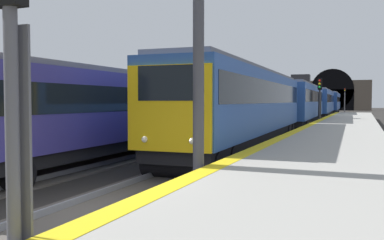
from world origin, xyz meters
name	(u,v)px	position (x,y,z in m)	size (l,w,h in m)	color
ground_plane	(88,215)	(0.00, 0.00, 0.00)	(320.00, 320.00, 0.00)	#282623
platform_right	(286,214)	(0.00, -4.33, 0.46)	(112.00, 4.62, 0.91)	#9E9B93
platform_right_edge_strip	(182,181)	(0.00, -2.26, 0.92)	(112.00, 0.50, 0.01)	yellow
track_main_line	(88,213)	(0.00, 0.00, 0.04)	(160.00, 2.62, 0.21)	#4C4742
train_main_approaching	(312,102)	(43.81, 0.00, 2.38)	(80.97, 3.29, 5.04)	#264C99
train_adjacent_platform	(192,106)	(16.87, 4.36, 2.18)	(37.68, 2.87, 4.69)	navy
railway_signal_near	(12,74)	(-3.99, -1.86, 2.84)	(0.39, 0.38, 4.64)	#4C4C54
railway_signal_mid	(320,98)	(32.96, -1.86, 2.81)	(0.39, 0.38, 4.59)	#38383D
railway_signal_far	(345,98)	(90.08, -1.86, 3.10)	(0.39, 0.38, 5.29)	#38383D
tunnel_portal	(332,95)	(112.60, 2.18, 4.05)	(2.11, 19.64, 11.11)	#51473D
catenary_mast_near	(220,88)	(43.98, 11.37, 4.13)	(0.22, 2.21, 8.02)	#595B60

